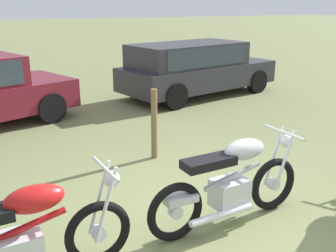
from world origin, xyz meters
name	(u,v)px	position (x,y,z in m)	size (l,w,h in m)	color
ground_plane	(223,225)	(0.00, 0.00, 0.00)	(120.00, 120.00, 0.00)	olive
motorcycle_red	(18,240)	(-2.19, -0.12, 0.48)	(2.15, 0.64, 1.02)	black
motorcycle_silver	(230,184)	(0.09, 0.03, 0.49)	(2.04, 0.64, 1.02)	black
car_charcoal	(194,65)	(2.83, 5.95, 0.83)	(4.64, 2.66, 1.43)	#2D2D33
fence_post_wooden	(154,124)	(0.11, 2.25, 0.58)	(0.10, 0.10, 1.15)	brown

